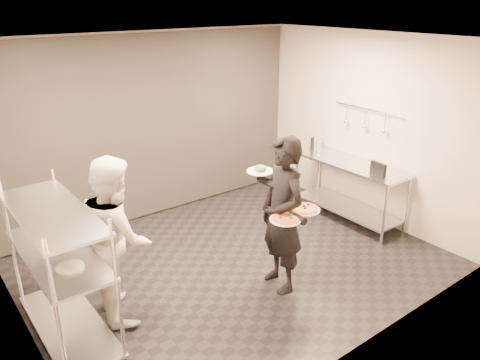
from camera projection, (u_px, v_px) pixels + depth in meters
room_shell at (183, 139)px, 6.46m from camera, size 5.00×4.00×2.80m
pass_rack at (60, 266)px, 4.61m from camera, size 0.60×1.60×1.50m
prep_counter at (349, 181)px, 7.11m from camera, size 0.60×1.80×0.92m
utensil_rail at (365, 119)px, 6.91m from camera, size 0.07×1.20×0.31m
waiter at (282, 216)px, 5.30m from camera, size 0.55×0.74×1.85m
chef at (117, 237)px, 4.89m from camera, size 0.85×1.00×1.78m
pizza_plate_near at (285, 219)px, 5.02m from camera, size 0.34×0.34×0.05m
pizza_plate_far at (304, 209)px, 5.22m from camera, size 0.35×0.35×0.05m
salad_plate at (260, 170)px, 5.32m from camera, size 0.31×0.31×0.07m
pos_monitor at (378, 169)px, 6.47m from camera, size 0.09×0.26×0.19m
bottle_green at (319, 149)px, 7.25m from camera, size 0.07×0.07×0.24m
bottle_clear at (320, 141)px, 7.64m from camera, size 0.07×0.07×0.23m
bottle_dark at (312, 144)px, 7.55m from camera, size 0.06×0.06×0.21m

